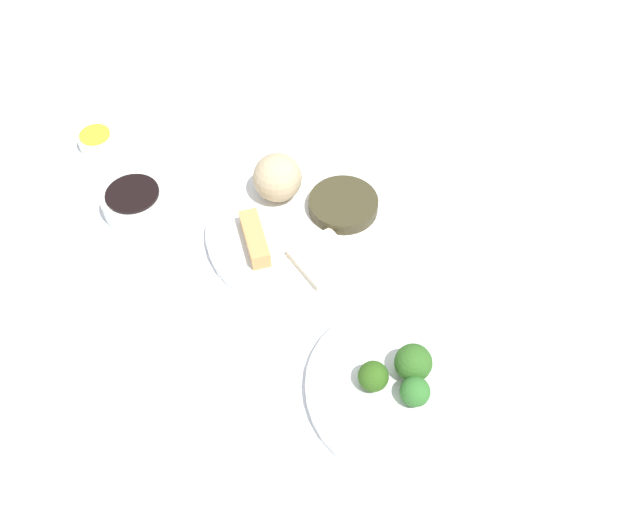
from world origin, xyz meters
TOP-DOWN VIEW (x-y plane):
  - tabletop at (0.00, 0.00)m, footprint 2.20×2.20m
  - main_plate at (-0.04, -0.03)m, footprint 0.28×0.28m
  - rice_scoop at (0.03, -0.04)m, footprint 0.07×0.07m
  - spring_roll at (-0.03, 0.04)m, footprint 0.09×0.05m
  - crab_rangoon_wonton at (-0.11, -0.03)m, footprint 0.08×0.08m
  - stir_fry_heap at (-0.04, -0.11)m, footprint 0.10×0.10m
  - broccoli_plate at (-0.32, 0.00)m, footprint 0.24×0.24m
  - broccoli_floret_0 at (-0.30, 0.03)m, footprint 0.04×0.04m
  - broccoli_floret_1 at (-0.34, 0.00)m, footprint 0.04×0.04m
  - broccoli_floret_2 at (-0.31, -0.02)m, footprint 0.05×0.05m
  - soy_sauce_bowl at (0.14, 0.15)m, footprint 0.10×0.10m
  - soy_sauce_bowl_liquid at (0.14, 0.15)m, footprint 0.08×0.08m
  - sauce_ramekin_hot_mustard at (0.31, 0.14)m, footprint 0.06×0.06m
  - sauce_ramekin_hot_mustard_liquid at (0.31, 0.14)m, footprint 0.05×0.05m

SIDE VIEW (x-z plane):
  - tabletop at x=0.00m, z-range 0.00..0.02m
  - broccoli_plate at x=-0.32m, z-range 0.02..0.03m
  - main_plate at x=-0.04m, z-range 0.02..0.04m
  - sauce_ramekin_hot_mustard at x=0.31m, z-range 0.02..0.04m
  - soy_sauce_bowl at x=0.14m, z-range 0.02..0.05m
  - crab_rangoon_wonton at x=-0.11m, z-range 0.04..0.05m
  - sauce_ramekin_hot_mustard_liquid at x=0.31m, z-range 0.04..0.05m
  - stir_fry_heap at x=-0.04m, z-range 0.04..0.06m
  - spring_roll at x=-0.03m, z-range 0.04..0.06m
  - broccoli_floret_1 at x=-0.34m, z-range 0.03..0.07m
  - broccoli_floret_0 at x=-0.30m, z-range 0.03..0.07m
  - soy_sauce_bowl_liquid at x=0.14m, z-range 0.05..0.06m
  - broccoli_floret_2 at x=-0.31m, z-range 0.03..0.08m
  - rice_scoop at x=0.03m, z-range 0.04..0.11m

